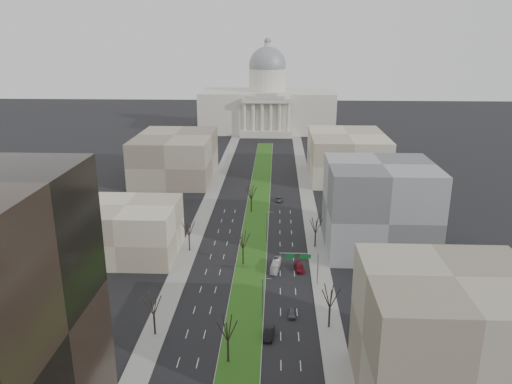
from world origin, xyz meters
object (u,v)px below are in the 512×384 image
(car_black, at_px, (269,333))
(car_red, at_px, (299,268))
(car_grey_near, at_px, (292,313))
(car_grey_far, at_px, (279,199))
(box_van, at_px, (276,265))

(car_black, height_order, car_red, car_black)
(car_red, bearing_deg, car_grey_near, -104.12)
(car_black, distance_m, car_red, 30.14)
(car_black, bearing_deg, car_grey_far, 94.93)
(car_grey_near, height_order, car_black, car_black)
(car_black, distance_m, car_grey_far, 83.67)
(car_grey_near, distance_m, box_van, 21.99)
(car_grey_near, relative_size, car_black, 0.77)
(car_black, relative_size, car_grey_far, 1.01)
(car_red, bearing_deg, box_van, 169.18)
(box_van, bearing_deg, car_black, -84.16)
(car_grey_near, xyz_separation_m, car_grey_far, (-2.60, 75.72, 0.03))
(car_red, xyz_separation_m, car_grey_far, (-5.00, 54.35, -0.07))
(car_grey_far, bearing_deg, car_black, -90.65)
(car_red, bearing_deg, car_black, -111.28)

